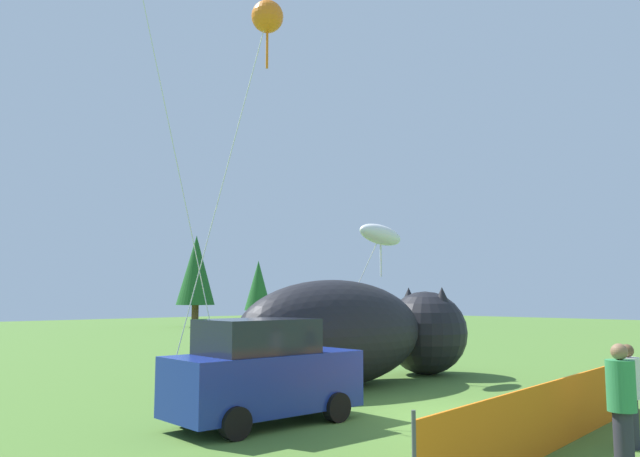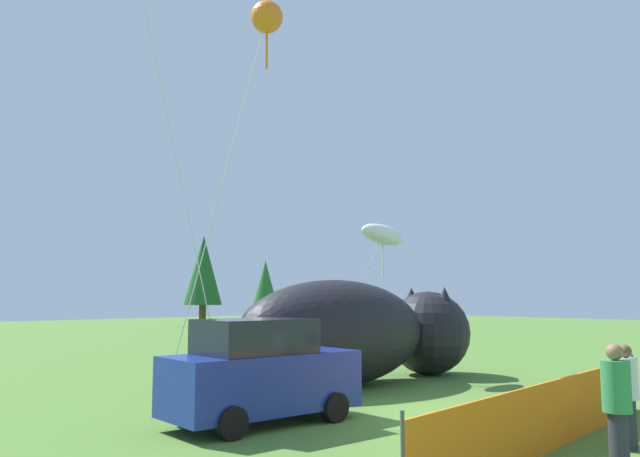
% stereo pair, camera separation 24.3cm
% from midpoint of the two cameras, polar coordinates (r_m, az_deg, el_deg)
% --- Properties ---
extents(ground_plane, '(120.00, 120.00, 0.00)m').
position_cam_midpoint_polar(ground_plane, '(13.67, 13.20, -16.58)').
color(ground_plane, '#4C752D').
extents(parked_car, '(3.97, 1.93, 2.05)m').
position_cam_midpoint_polar(parked_car, '(12.67, -4.87, -12.99)').
color(parked_car, navy).
rests_on(parked_car, ground).
extents(folding_chair, '(0.55, 0.55, 0.91)m').
position_cam_midpoint_polar(folding_chair, '(15.85, 24.55, -12.87)').
color(folding_chair, '#1959A5').
rests_on(folding_chair, ground).
extents(inflatable_cat, '(8.72, 3.02, 2.96)m').
position_cam_midpoint_polar(inflatable_cat, '(18.21, 3.97, -9.78)').
color(inflatable_cat, black).
rests_on(inflatable_cat, ground).
extents(safety_fence, '(9.12, 0.97, 1.22)m').
position_cam_midpoint_polar(safety_fence, '(11.53, 21.37, -15.50)').
color(safety_fence, orange).
rests_on(safety_fence, ground).
extents(spectator_in_blue_shirt, '(0.37, 0.37, 1.70)m').
position_cam_midpoint_polar(spectator_in_blue_shirt, '(11.82, 26.79, -13.19)').
color(spectator_in_blue_shirt, '#2D2D38').
rests_on(spectator_in_blue_shirt, ground).
extents(spectator_in_white_shirt, '(0.40, 0.40, 1.82)m').
position_cam_midpoint_polar(spectator_in_white_shirt, '(10.11, 26.15, -14.14)').
color(spectator_in_white_shirt, '#2D2D38').
rests_on(spectator_in_white_shirt, ground).
extents(kite_orange_flower, '(2.52, 1.25, 9.65)m').
position_cam_midpoint_polar(kite_orange_flower, '(16.00, -4.47, 18.54)').
color(kite_orange_flower, silver).
rests_on(kite_orange_flower, ground).
extents(kite_white_ghost, '(2.85, 1.44, 4.86)m').
position_cam_midpoint_polar(kite_white_ghost, '(19.46, 6.10, -0.61)').
color(kite_white_ghost, silver).
rests_on(kite_white_ghost, ground).
extents(horizon_tree_east, '(2.33, 2.33, 5.57)m').
position_cam_midpoint_polar(horizon_tree_east, '(53.82, -4.89, -5.24)').
color(horizon_tree_east, brown).
rests_on(horizon_tree_east, ground).
extents(horizon_tree_west, '(3.18, 3.18, 7.60)m').
position_cam_midpoint_polar(horizon_tree_west, '(53.16, -10.50, -3.80)').
color(horizon_tree_west, brown).
rests_on(horizon_tree_west, ground).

